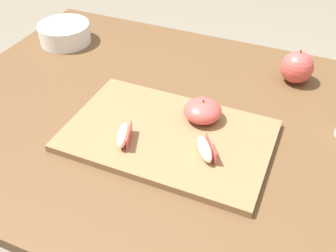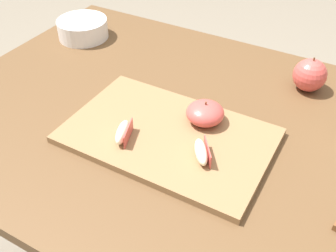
{
  "view_description": "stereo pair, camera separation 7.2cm",
  "coord_description": "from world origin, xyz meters",
  "px_view_note": "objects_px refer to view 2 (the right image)",
  "views": [
    {
      "loc": [
        0.19,
        -0.69,
        1.34
      ],
      "look_at": [
        -0.07,
        -0.08,
        0.78
      ],
      "focal_mm": 42.04,
      "sensor_mm": 36.0,
      "label": 1
    },
    {
      "loc": [
        0.25,
        -0.66,
        1.34
      ],
      "look_at": [
        -0.07,
        -0.08,
        0.78
      ],
      "focal_mm": 42.04,
      "sensor_mm": 36.0,
      "label": 2
    }
  ],
  "objects_px": {
    "apple_half_skin_up": "(206,112)",
    "ceramic_fruit_bowl": "(83,28)",
    "apple_wedge_back": "(123,132)",
    "apple_wedge_left": "(202,152)",
    "cutting_board": "(168,136)",
    "whole_apple_pink_lady": "(310,75)"
  },
  "relations": [
    {
      "from": "apple_half_skin_up",
      "to": "ceramic_fruit_bowl",
      "type": "distance_m",
      "value": 0.58
    },
    {
      "from": "apple_half_skin_up",
      "to": "whole_apple_pink_lady",
      "type": "height_order",
      "value": "whole_apple_pink_lady"
    },
    {
      "from": "cutting_board",
      "to": "apple_half_skin_up",
      "type": "bearing_deg",
      "value": 56.2
    },
    {
      "from": "apple_wedge_back",
      "to": "whole_apple_pink_lady",
      "type": "relative_size",
      "value": 0.83
    },
    {
      "from": "cutting_board",
      "to": "apple_wedge_left",
      "type": "distance_m",
      "value": 0.11
    },
    {
      "from": "cutting_board",
      "to": "whole_apple_pink_lady",
      "type": "relative_size",
      "value": 4.84
    },
    {
      "from": "cutting_board",
      "to": "apple_half_skin_up",
      "type": "xyz_separation_m",
      "value": [
        0.05,
        0.08,
        0.03
      ]
    },
    {
      "from": "whole_apple_pink_lady",
      "to": "ceramic_fruit_bowl",
      "type": "xyz_separation_m",
      "value": [
        -0.7,
        -0.06,
        -0.01
      ]
    },
    {
      "from": "apple_wedge_left",
      "to": "apple_wedge_back",
      "type": "bearing_deg",
      "value": -170.95
    },
    {
      "from": "apple_half_skin_up",
      "to": "whole_apple_pink_lady",
      "type": "xyz_separation_m",
      "value": [
        0.17,
        0.27,
        0.0
      ]
    },
    {
      "from": "whole_apple_pink_lady",
      "to": "ceramic_fruit_bowl",
      "type": "bearing_deg",
      "value": -175.48
    },
    {
      "from": "cutting_board",
      "to": "apple_half_skin_up",
      "type": "relative_size",
      "value": 5.21
    },
    {
      "from": "cutting_board",
      "to": "apple_wedge_back",
      "type": "bearing_deg",
      "value": -140.76
    },
    {
      "from": "apple_half_skin_up",
      "to": "whole_apple_pink_lady",
      "type": "distance_m",
      "value": 0.32
    },
    {
      "from": "apple_half_skin_up",
      "to": "apple_wedge_left",
      "type": "height_order",
      "value": "apple_half_skin_up"
    },
    {
      "from": "whole_apple_pink_lady",
      "to": "apple_wedge_back",
      "type": "bearing_deg",
      "value": -125.83
    },
    {
      "from": "apple_half_skin_up",
      "to": "apple_wedge_back",
      "type": "height_order",
      "value": "apple_half_skin_up"
    },
    {
      "from": "apple_wedge_back",
      "to": "apple_wedge_left",
      "type": "bearing_deg",
      "value": 9.05
    },
    {
      "from": "apple_half_skin_up",
      "to": "apple_wedge_left",
      "type": "distance_m",
      "value": 0.12
    },
    {
      "from": "apple_half_skin_up",
      "to": "apple_wedge_back",
      "type": "distance_m",
      "value": 0.2
    },
    {
      "from": "apple_wedge_back",
      "to": "cutting_board",
      "type": "bearing_deg",
      "value": 39.24
    },
    {
      "from": "cutting_board",
      "to": "apple_wedge_left",
      "type": "xyz_separation_m",
      "value": [
        0.1,
        -0.04,
        0.02
      ]
    }
  ]
}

